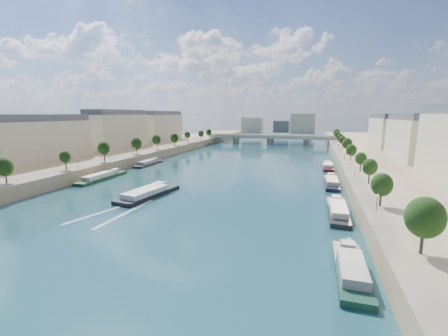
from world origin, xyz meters
The scene contains 17 objects.
ground centered at (0.00, 100.00, 0.00)m, with size 700.00×700.00×0.00m, color #0B2531.
quay_left centered at (-72.00, 100.00, 2.50)m, with size 44.00×520.00×5.00m, color #9E8460.
quay_right centered at (72.00, 100.00, 2.50)m, with size 44.00×520.00×5.00m, color #9E8460.
pave_left centered at (-57.00, 100.00, 5.05)m, with size 14.00×520.00×0.10m, color gray.
pave_right centered at (57.00, 100.00, 5.05)m, with size 14.00×520.00×0.10m, color gray.
trees_left centered at (-55.00, 102.00, 10.48)m, with size 4.80×268.80×8.26m.
trees_right centered at (55.00, 110.00, 10.48)m, with size 4.80×268.80×8.26m.
lamps_left centered at (-52.50, 90.00, 7.78)m, with size 0.36×200.36×4.28m.
lamps_right centered at (52.50, 105.00, 7.78)m, with size 0.36×200.36×4.28m.
buildings_left centered at (-85.00, 112.00, 16.45)m, with size 16.00×226.00×23.20m.
buildings_right centered at (85.00, 112.00, 16.45)m, with size 16.00×226.00×23.20m.
skyline centered at (3.19, 319.52, 14.66)m, with size 79.00×42.00×22.00m.
bridge centered at (0.00, 244.21, 5.08)m, with size 112.00×12.00×8.15m.
tour_barge centered at (-13.39, 57.66, 0.92)m, with size 10.95×26.28×3.62m.
wake centered at (-13.39, 41.00, 0.02)m, with size 11.38×26.02×0.04m.
moored_barges_left centered at (-45.50, 42.54, 0.84)m, with size 5.00×157.97×3.60m.
moored_barges_right centered at (45.50, 55.32, 0.84)m, with size 5.00×167.18×3.60m.
Camera 1 is at (38.45, -26.60, 26.90)m, focal length 24.00 mm.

